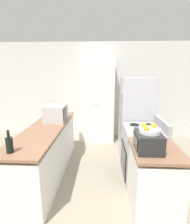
% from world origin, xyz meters
% --- Properties ---
extents(wall_back, '(7.00, 0.06, 2.60)m').
position_xyz_m(wall_back, '(0.00, 3.30, 1.30)').
color(wall_back, silver).
rests_on(wall_back, ground_plane).
extents(counter_left, '(0.60, 2.28, 0.90)m').
position_xyz_m(counter_left, '(-0.83, 1.24, 0.44)').
color(counter_left, silver).
rests_on(counter_left, ground_plane).
extents(counter_right, '(0.60, 0.73, 0.90)m').
position_xyz_m(counter_right, '(0.83, 0.47, 0.44)').
color(counter_right, silver).
rests_on(counter_right, ground_plane).
extents(pantry_cabinet, '(0.90, 0.59, 2.11)m').
position_xyz_m(pantry_cabinet, '(-0.01, 2.97, 1.05)').
color(pantry_cabinet, white).
rests_on(pantry_cabinet, ground_plane).
extents(stove, '(0.66, 0.80, 1.06)m').
position_xyz_m(stove, '(0.86, 1.25, 0.46)').
color(stove, '#9E9EA3').
rests_on(stove, ground_plane).
extents(refrigerator, '(0.70, 0.73, 1.72)m').
position_xyz_m(refrigerator, '(0.87, 2.06, 0.86)').
color(refrigerator, '#B7B7BC').
rests_on(refrigerator, ground_plane).
extents(microwave, '(0.39, 0.46, 0.30)m').
position_xyz_m(microwave, '(-0.76, 1.66, 1.05)').
color(microwave, '#B2B2B7').
rests_on(microwave, counter_left).
extents(wine_bottle, '(0.08, 0.08, 0.28)m').
position_xyz_m(wine_bottle, '(-0.94, 0.28, 1.00)').
color(wine_bottle, black).
rests_on(wine_bottle, counter_left).
extents(toaster_oven, '(0.31, 0.38, 0.23)m').
position_xyz_m(toaster_oven, '(0.71, 0.42, 1.02)').
color(toaster_oven, black).
rests_on(toaster_oven, counter_right).
extents(fruit_bowl, '(0.25, 0.25, 0.10)m').
position_xyz_m(fruit_bowl, '(0.72, 0.43, 1.16)').
color(fruit_bowl, silver).
rests_on(fruit_bowl, toaster_oven).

